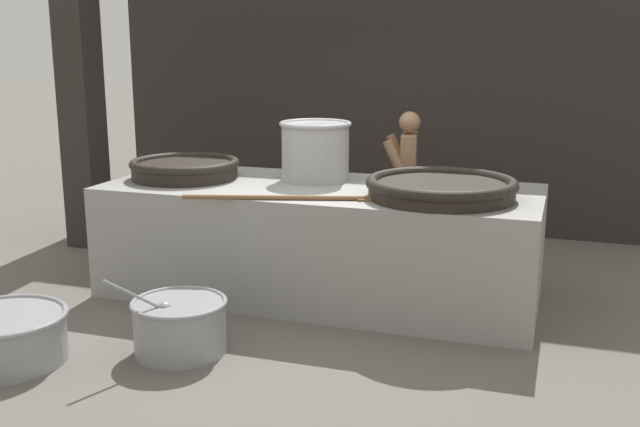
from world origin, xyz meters
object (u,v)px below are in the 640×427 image
object	(u,v)px
stock_pot	(315,150)
giant_wok_far	(441,187)
cook	(407,182)
prep_bowl_vegetables	(180,324)
giant_wok_near	(185,168)
prep_bowl_meat	(5,335)

from	to	relation	value
stock_pot	giant_wok_far	bearing A→B (deg)	-20.39
cook	prep_bowl_vegetables	xyz separation A→B (m)	(-1.12, -2.92, -0.65)
giant_wok_far	cook	xyz separation A→B (m)	(-0.59, 1.45, -0.24)
giant_wok_near	prep_bowl_vegetables	distance (m)	2.02
prep_bowl_vegetables	giant_wok_far	bearing A→B (deg)	40.58
giant_wok_near	giant_wok_far	distance (m)	2.52
prep_bowl_vegetables	giant_wok_near	bearing A→B (deg)	116.09
prep_bowl_vegetables	cook	bearing A→B (deg)	68.98
prep_bowl_meat	prep_bowl_vegetables	bearing A→B (deg)	26.64
giant_wok_far	stock_pot	size ratio (longest dim) A/B	1.87
giant_wok_near	giant_wok_far	world-z (taller)	giant_wok_near
stock_pot	prep_bowl_vegetables	world-z (taller)	stock_pot
giant_wok_near	prep_bowl_vegetables	world-z (taller)	giant_wok_near
prep_bowl_vegetables	prep_bowl_meat	size ratio (longest dim) A/B	0.94
giant_wok_near	stock_pot	distance (m)	1.28
giant_wok_far	prep_bowl_vegetables	world-z (taller)	giant_wok_far
giant_wok_near	prep_bowl_meat	xyz separation A→B (m)	(-0.34, -2.19, -0.92)
stock_pot	prep_bowl_vegetables	xyz separation A→B (m)	(-0.43, -1.95, -1.09)
giant_wok_far	prep_bowl_vegetables	bearing A→B (deg)	-139.42
stock_pot	prep_bowl_meat	bearing A→B (deg)	-121.86
giant_wok_far	giant_wok_near	bearing A→B (deg)	176.42
giant_wok_far	cook	size ratio (longest dim) A/B	0.79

